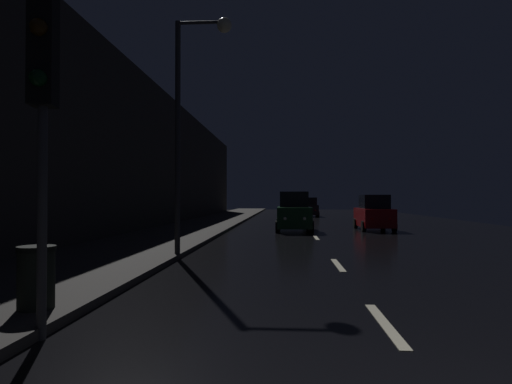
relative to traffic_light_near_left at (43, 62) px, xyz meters
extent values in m
cube|color=black|center=(4.51, 22.49, -3.55)|extent=(25.82, 84.00, 0.02)
cube|color=#33302D|center=(-2.20, 22.49, -3.46)|extent=(4.40, 84.00, 0.15)
cube|color=#2D2B28|center=(-4.80, 18.99, 0.72)|extent=(0.80, 63.00, 8.51)
cube|color=beige|center=(4.51, 0.99, -3.53)|extent=(0.16, 2.20, 0.01)
cube|color=beige|center=(4.51, 6.46, -3.53)|extent=(0.16, 2.20, 0.01)
cube|color=beige|center=(4.51, 14.61, -3.53)|extent=(0.16, 2.20, 0.01)
cube|color=beige|center=(4.51, 18.88, -3.53)|extent=(0.16, 2.20, 0.01)
cylinder|color=#38383A|center=(0.00, 0.02, -2.05)|extent=(0.12, 0.12, 2.97)
cube|color=black|center=(0.00, 0.02, 0.38)|extent=(0.37, 0.40, 1.90)
sphere|color=black|center=(0.03, -0.15, 0.38)|extent=(0.22, 0.22, 0.22)
sphere|color=black|center=(0.03, -0.15, -0.25)|extent=(0.22, 0.22, 0.22)
cylinder|color=#2D2D30|center=(-0.10, 7.43, 0.01)|extent=(0.16, 0.16, 7.09)
cylinder|color=#2D2D30|center=(0.60, 7.43, 3.50)|extent=(1.40, 0.10, 0.10)
sphere|color=beige|center=(1.30, 7.43, 3.40)|extent=(0.44, 0.44, 0.44)
cylinder|color=black|center=(-0.61, 0.93, -2.96)|extent=(0.52, 0.52, 0.85)
cylinder|color=black|center=(-0.61, 0.93, -2.50)|extent=(0.55, 0.55, 0.08)
cube|color=#0F3819|center=(3.58, 18.74, -2.77)|extent=(1.79, 4.18, 1.09)
cube|color=black|center=(3.58, 18.89, -1.80)|extent=(1.52, 2.09, 0.84)
cylinder|color=black|center=(4.46, 17.28, -3.22)|extent=(0.22, 0.64, 0.64)
cylinder|color=black|center=(2.71, 17.28, -3.22)|extent=(0.22, 0.64, 0.64)
cylinder|color=black|center=(4.46, 20.21, -3.22)|extent=(0.22, 0.64, 0.64)
cylinder|color=black|center=(2.71, 20.21, -3.22)|extent=(0.22, 0.64, 0.64)
sphere|color=white|center=(4.08, 16.70, -2.77)|extent=(0.18, 0.18, 0.18)
sphere|color=white|center=(3.09, 16.70, -2.77)|extent=(0.18, 0.18, 0.18)
sphere|color=red|center=(4.08, 20.79, -2.77)|extent=(0.18, 0.18, 0.18)
sphere|color=red|center=(3.09, 20.79, -2.77)|extent=(0.18, 0.18, 0.18)
cube|color=maroon|center=(8.11, 19.69, -2.83)|extent=(1.65, 3.86, 1.01)
cube|color=black|center=(8.11, 19.56, -1.94)|extent=(1.40, 1.93, 0.77)
cylinder|color=black|center=(7.31, 21.04, -3.24)|extent=(0.20, 0.59, 0.59)
cylinder|color=black|center=(8.92, 21.04, -3.24)|extent=(0.20, 0.59, 0.59)
cylinder|color=black|center=(7.31, 18.35, -3.24)|extent=(0.20, 0.59, 0.59)
cylinder|color=black|center=(8.92, 18.35, -3.24)|extent=(0.20, 0.59, 0.59)
sphere|color=slate|center=(7.66, 21.58, -2.83)|extent=(0.17, 0.17, 0.17)
sphere|color=slate|center=(8.57, 21.58, -2.83)|extent=(0.17, 0.17, 0.17)
sphere|color=red|center=(7.66, 17.81, -2.83)|extent=(0.17, 0.17, 0.17)
sphere|color=red|center=(8.57, 17.81, -2.83)|extent=(0.17, 0.17, 0.17)
cube|color=black|center=(5.52, 37.77, -2.87)|extent=(1.56, 3.63, 0.95)
cube|color=black|center=(5.52, 37.64, -2.03)|extent=(1.32, 1.82, 0.73)
cylinder|color=black|center=(4.76, 39.04, -3.26)|extent=(0.19, 0.55, 0.55)
cylinder|color=black|center=(6.28, 39.04, -3.26)|extent=(0.19, 0.55, 0.55)
cylinder|color=black|center=(4.76, 36.50, -3.26)|extent=(0.19, 0.55, 0.55)
cylinder|color=black|center=(6.28, 36.50, -3.26)|extent=(0.19, 0.55, 0.55)
sphere|color=slate|center=(5.09, 39.55, -2.87)|extent=(0.16, 0.16, 0.16)
sphere|color=slate|center=(5.95, 39.55, -2.87)|extent=(0.16, 0.16, 0.16)
sphere|color=red|center=(5.09, 35.99, -2.87)|extent=(0.16, 0.16, 0.16)
sphere|color=red|center=(5.95, 35.99, -2.87)|extent=(0.16, 0.16, 0.16)
camera|label=1|loc=(3.08, -5.33, -1.74)|focal=30.55mm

